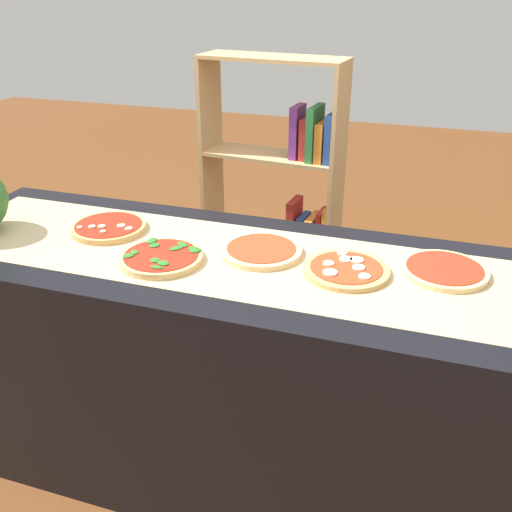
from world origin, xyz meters
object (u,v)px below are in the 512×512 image
pizza_plain_4 (444,270)px  pizza_mushroom_0 (109,227)px  pizza_spinach_1 (161,258)px  pizza_plain_2 (261,251)px  pizza_mozzarella_3 (346,269)px  bookshelf (287,215)px

pizza_plain_4 → pizza_mushroom_0: bearing=-178.3°
pizza_spinach_1 → pizza_plain_2: size_ratio=1.00×
pizza_spinach_1 → pizza_mozzarella_3: size_ratio=1.00×
pizza_mozzarella_3 → bookshelf: size_ratio=0.19×
pizza_plain_4 → bookshelf: size_ratio=0.19×
pizza_plain_2 → bookshelf: 1.08m
pizza_mushroom_0 → pizza_plain_2: size_ratio=0.99×
pizza_plain_4 → pizza_plain_2: bearing=-175.7°
pizza_spinach_1 → pizza_mushroom_0: bearing=150.8°
bookshelf → pizza_plain_2: bearing=-79.9°
pizza_spinach_1 → pizza_plain_4: size_ratio=1.01×
pizza_mushroom_0 → pizza_plain_2: 0.59m
pizza_mushroom_0 → pizza_mozzarella_3: (0.89, -0.06, -0.00)m
pizza_mushroom_0 → pizza_mozzarella_3: size_ratio=0.99×
pizza_mozzarella_3 → pizza_plain_2: bearing=171.2°
pizza_spinach_1 → pizza_plain_4: pizza_spinach_1 is taller
pizza_spinach_1 → pizza_plain_2: (0.30, 0.16, -0.00)m
pizza_mozzarella_3 → bookshelf: 1.21m
pizza_mushroom_0 → bookshelf: 1.13m
pizza_mozzarella_3 → pizza_mushroom_0: bearing=176.4°
pizza_plain_2 → pizza_plain_4: size_ratio=1.01×
pizza_mushroom_0 → pizza_mozzarella_3: 0.89m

